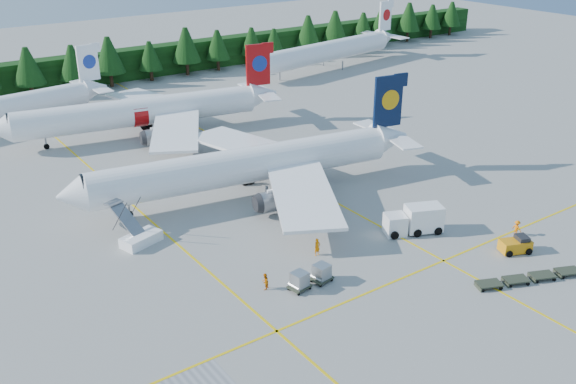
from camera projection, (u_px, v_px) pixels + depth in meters
ground at (358, 254)px, 64.72m from camera, size 320.00×320.00×0.00m
taxi_stripe_a at (147, 217)px, 72.27m from camera, size 0.25×120.00×0.01m
taxi_stripe_b at (291, 178)px, 82.82m from camera, size 0.25×120.00×0.01m
taxi_stripe_cross at (400, 279)px, 60.24m from camera, size 80.00×0.25×0.01m
treeline_hedge at (81, 70)px, 124.73m from camera, size 220.00×4.00×6.00m
airliner_navy at (239, 167)px, 75.98m from camera, size 43.32×35.37×12.67m
airliner_red at (134, 113)px, 96.33m from camera, size 42.30×34.50×12.39m
airliner_far_right at (323, 52)px, 136.13m from camera, size 42.89×10.48×12.54m
airstairs at (139, 236)px, 66.47m from camera, size 4.61×6.26×3.74m
service_truck at (414, 220)px, 68.43m from camera, size 6.55×4.50×2.98m
baggage_tug at (516, 245)px, 64.76m from camera, size 3.44×2.67×1.63m
dolly_train at (529, 277)px, 59.82m from camera, size 10.59×5.06×0.13m
uld_pair at (311, 276)px, 58.84m from camera, size 4.65×1.84×1.49m
crew_a at (317, 247)px, 64.09m from camera, size 0.67×0.45×1.84m
crew_b at (265, 282)px, 58.38m from camera, size 0.99×0.95×1.61m
crew_c at (517, 228)px, 68.04m from camera, size 0.50×0.72×1.71m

